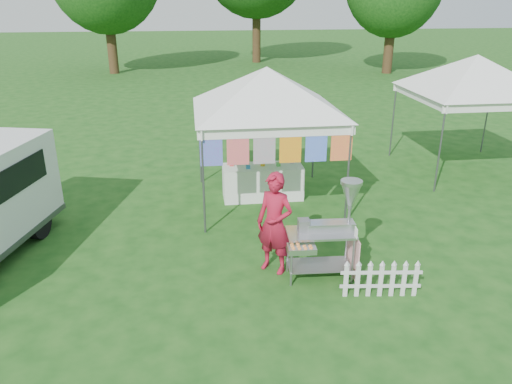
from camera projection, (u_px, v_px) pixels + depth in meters
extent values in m
plane|color=#164714|center=(297.00, 283.00, 8.13)|extent=(120.00, 120.00, 0.00)
cylinder|color=#59595E|center=(203.00, 183.00, 9.48)|extent=(0.04, 0.04, 2.10)
cylinder|color=#59595E|center=(348.00, 176.00, 9.82)|extent=(0.04, 0.04, 2.10)
cylinder|color=#59595E|center=(200.00, 142.00, 12.10)|extent=(0.04, 0.04, 2.10)
cylinder|color=#59595E|center=(314.00, 138.00, 12.44)|extent=(0.04, 0.04, 2.10)
cube|color=white|center=(278.00, 132.00, 9.30)|extent=(3.00, 0.03, 0.22)
cube|color=white|center=(258.00, 101.00, 11.92)|extent=(3.00, 0.03, 0.22)
pyramid|color=white|center=(267.00, 67.00, 10.24)|extent=(4.24, 4.24, 0.90)
cylinder|color=#59595E|center=(278.00, 127.00, 9.27)|extent=(3.00, 0.03, 0.03)
cube|color=purple|center=(211.00, 148.00, 9.25)|extent=(0.42, 0.01, 0.70)
cube|color=#DF1B8D|center=(238.00, 147.00, 9.31)|extent=(0.42, 0.01, 0.70)
cube|color=#34C5AB|center=(264.00, 146.00, 9.37)|extent=(0.42, 0.01, 0.70)
cube|color=#EC4E1A|center=(290.00, 145.00, 9.43)|extent=(0.42, 0.01, 0.70)
cube|color=#1824C1|center=(316.00, 144.00, 9.49)|extent=(0.42, 0.01, 0.70)
cube|color=#F21A41|center=(342.00, 143.00, 9.55)|extent=(0.42, 0.01, 0.70)
cylinder|color=#59595E|center=(440.00, 149.00, 11.52)|extent=(0.04, 0.04, 2.10)
cylinder|color=#59595E|center=(393.00, 120.00, 14.14)|extent=(0.04, 0.04, 2.10)
cylinder|color=#59595E|center=(487.00, 117.00, 14.48)|extent=(0.04, 0.04, 2.10)
cube|color=white|center=(505.00, 107.00, 11.34)|extent=(3.00, 0.03, 0.22)
cube|color=white|center=(445.00, 85.00, 13.96)|extent=(3.00, 0.03, 0.22)
pyramid|color=white|center=(478.00, 54.00, 12.28)|extent=(4.24, 4.24, 0.90)
cylinder|color=#59595E|center=(505.00, 103.00, 11.31)|extent=(3.00, 0.03, 0.03)
cylinder|color=#321C12|center=(111.00, 38.00, 28.78)|extent=(0.56, 0.56, 3.96)
cylinder|color=#321C12|center=(256.00, 25.00, 33.38)|extent=(0.56, 0.56, 4.84)
cylinder|color=#321C12|center=(389.00, 42.00, 28.94)|extent=(0.56, 0.56, 3.52)
cylinder|color=gray|center=(291.00, 263.00, 7.92)|extent=(0.04, 0.04, 0.82)
cylinder|color=gray|center=(353.00, 261.00, 7.99)|extent=(0.04, 0.04, 0.82)
cylinder|color=gray|center=(288.00, 250.00, 8.33)|extent=(0.04, 0.04, 0.82)
cylinder|color=gray|center=(346.00, 248.00, 8.40)|extent=(0.04, 0.04, 0.82)
cube|color=gray|center=(319.00, 265.00, 8.23)|extent=(1.07, 0.57, 0.01)
cube|color=#B7B7BC|center=(321.00, 233.00, 8.01)|extent=(1.12, 0.61, 0.04)
cube|color=#B7B7BC|center=(331.00, 226.00, 8.03)|extent=(0.79, 0.27, 0.14)
cube|color=gray|center=(304.00, 225.00, 7.99)|extent=(0.19, 0.21, 0.20)
cylinder|color=gray|center=(350.00, 207.00, 7.93)|extent=(0.05, 0.05, 0.82)
cone|color=#B7B7BC|center=(351.00, 194.00, 7.85)|extent=(0.35, 0.35, 0.36)
cylinder|color=#B7B7BC|center=(352.00, 182.00, 7.77)|extent=(0.36, 0.36, 0.05)
cube|color=#B7B7BC|center=(302.00, 249.00, 7.70)|extent=(0.45, 0.30, 0.09)
cube|color=pink|center=(353.00, 254.00, 8.20)|extent=(0.06, 0.68, 0.74)
cube|color=white|center=(356.00, 233.00, 7.77)|extent=(0.02, 0.13, 0.16)
imported|color=maroon|center=(275.00, 223.00, 8.22)|extent=(0.76, 0.72, 1.75)
cube|color=silver|center=(10.00, 190.00, 9.95)|extent=(1.87, 1.07, 0.83)
cube|color=black|center=(5.00, 186.00, 8.26)|extent=(0.66, 2.47, 0.51)
cube|color=black|center=(13.00, 152.00, 10.01)|extent=(1.53, 0.42, 0.51)
cylinder|color=black|center=(38.00, 223.00, 9.55)|extent=(0.36, 0.66, 0.63)
cube|color=silver|center=(346.00, 281.00, 7.68)|extent=(0.07, 0.03, 0.56)
cube|color=silver|center=(357.00, 281.00, 7.68)|extent=(0.07, 0.03, 0.56)
cube|color=silver|center=(369.00, 281.00, 7.69)|extent=(0.07, 0.03, 0.56)
cube|color=silver|center=(381.00, 280.00, 7.69)|extent=(0.07, 0.03, 0.56)
cube|color=silver|center=(392.00, 280.00, 7.69)|extent=(0.07, 0.03, 0.56)
cube|color=silver|center=(404.00, 280.00, 7.69)|extent=(0.07, 0.03, 0.56)
cube|color=silver|center=(416.00, 280.00, 7.70)|extent=(0.07, 0.03, 0.56)
cube|color=silver|center=(380.00, 286.00, 7.73)|extent=(1.25, 0.17, 0.05)
cube|color=silver|center=(382.00, 273.00, 7.64)|extent=(1.25, 0.17, 0.05)
cube|color=white|center=(263.00, 182.00, 11.41)|extent=(1.80, 0.70, 0.77)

